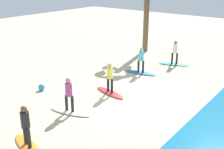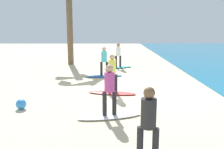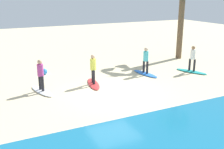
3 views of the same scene
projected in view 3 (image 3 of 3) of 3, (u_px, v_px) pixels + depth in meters
The scene contains 10 objects.
ground_plane at pixel (114, 92), 14.28m from camera, with size 60.00×60.00×0.00m, color beige.
surfboard_teal at pixel (191, 71), 17.90m from camera, with size 2.10×0.56×0.09m, color teal.
surfer_teal at pixel (193, 57), 17.61m from camera, with size 0.32×0.43×1.64m.
surfboard_blue at pixel (145, 74), 17.41m from camera, with size 2.10×0.56×0.09m, color blue.
surfer_blue at pixel (146, 58), 17.13m from camera, with size 0.32×0.46×1.64m.
surfboard_red at pixel (93, 84), 15.47m from camera, with size 2.10×0.56×0.09m, color red.
surfer_red at pixel (93, 67), 15.18m from camera, with size 0.32×0.45×1.64m.
surfboard_white at pixel (42, 91), 14.35m from camera, with size 2.10×0.56×0.09m, color white.
surfer_white at pixel (40, 73), 14.07m from camera, with size 0.32×0.45×1.64m.
beach_ball at pixel (44, 72), 17.37m from camera, with size 0.37×0.37×0.37m, color #338CE5.
Camera 3 is at (5.97, 12.02, 4.98)m, focal length 44.14 mm.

